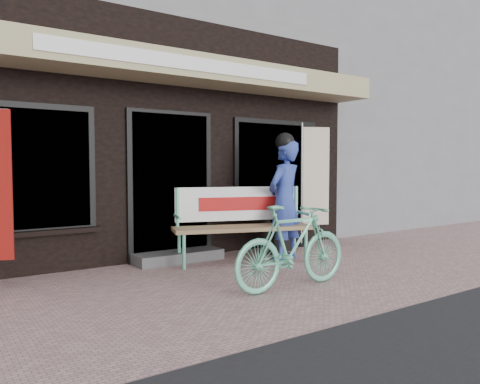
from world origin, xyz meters
TOP-DOWN VIEW (x-y plane):
  - ground at (0.00, 0.00)m, footprint 70.00×70.00m
  - storefront at (0.00, 4.96)m, footprint 7.00×6.77m
  - neighbor_right_near at (8.50, 5.50)m, footprint 10.00×7.00m
  - bench at (0.77, 1.27)m, footprint 2.05×1.10m
  - person at (1.39, 1.02)m, footprint 0.74×0.60m
  - bicycle at (0.39, -0.32)m, footprint 1.60×0.46m
  - nobori_cream at (2.57, 1.67)m, footprint 0.63×0.34m
  - menu_stand at (1.69, 1.46)m, footprint 0.50×0.23m

SIDE VIEW (x-z plane):
  - ground at x=0.00m, z-range 0.00..0.00m
  - bicycle at x=0.39m, z-range 0.00..0.96m
  - menu_stand at x=1.69m, z-range 0.01..1.01m
  - bench at x=0.77m, z-range 0.09..1.17m
  - person at x=1.39m, z-range -0.02..1.86m
  - nobori_cream at x=2.57m, z-range 0.03..2.16m
  - neighbor_right_near at x=8.50m, z-range 0.00..5.60m
  - storefront at x=0.00m, z-range -0.01..5.99m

